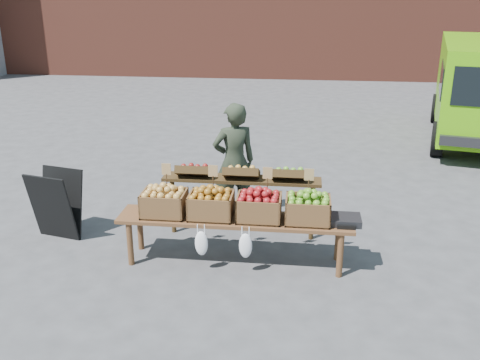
% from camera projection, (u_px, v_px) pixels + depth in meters
% --- Properties ---
extents(ground, '(80.00, 80.00, 0.00)m').
position_uv_depth(ground, '(227.00, 259.00, 6.40)').
color(ground, '#454548').
extents(vendor, '(0.70, 0.59, 1.63)m').
position_uv_depth(vendor, '(234.00, 162.00, 7.28)').
color(vendor, '#262E21').
rests_on(vendor, ground).
extents(chalkboard_sign, '(0.66, 0.46, 0.91)m').
position_uv_depth(chalkboard_sign, '(57.00, 204.00, 6.80)').
color(chalkboard_sign, black).
rests_on(chalkboard_sign, ground).
extents(back_table, '(2.10, 0.44, 1.04)m').
position_uv_depth(back_table, '(242.00, 198.00, 6.82)').
color(back_table, '#362511').
rests_on(back_table, ground).
extents(display_bench, '(2.70, 0.56, 0.57)m').
position_uv_depth(display_bench, '(235.00, 240.00, 6.23)').
color(display_bench, '#56351D').
rests_on(display_bench, ground).
extents(crate_golden_apples, '(0.50, 0.40, 0.28)m').
position_uv_depth(crate_golden_apples, '(164.00, 203.00, 6.17)').
color(crate_golden_apples, gold).
rests_on(crate_golden_apples, display_bench).
extents(crate_russet_pears, '(0.50, 0.40, 0.28)m').
position_uv_depth(crate_russet_pears, '(211.00, 205.00, 6.11)').
color(crate_russet_pears, '#A96821').
rests_on(crate_russet_pears, display_bench).
extents(crate_red_apples, '(0.50, 0.40, 0.28)m').
position_uv_depth(crate_red_apples, '(259.00, 208.00, 6.05)').
color(crate_red_apples, maroon).
rests_on(crate_red_apples, display_bench).
extents(crate_green_apples, '(0.50, 0.40, 0.28)m').
position_uv_depth(crate_green_apples, '(308.00, 210.00, 5.99)').
color(crate_green_apples, '#448026').
rests_on(crate_green_apples, display_bench).
extents(weighing_scale, '(0.34, 0.30, 0.08)m').
position_uv_depth(weighing_scale, '(346.00, 220.00, 5.98)').
color(weighing_scale, black).
rests_on(weighing_scale, display_bench).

